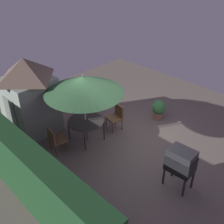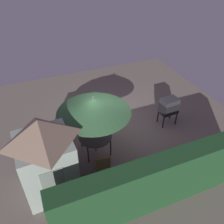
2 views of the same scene
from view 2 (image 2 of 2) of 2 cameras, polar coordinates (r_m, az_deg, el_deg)
The scene contains 9 objects.
ground_plane at distance 9.49m, azimuth -0.31°, elevation -4.32°, with size 11.00×11.00×0.00m, color #6B6056.
hedge_backdrop at distance 6.73m, azimuth 11.42°, elevation -16.58°, with size 5.97×0.55×1.78m.
garden_shed at distance 6.85m, azimuth -15.98°, elevation -10.44°, with size 1.62×1.61×2.64m.
patio_table at distance 8.16m, azimuth -4.13°, elevation -6.10°, with size 1.18×1.18×0.75m.
patio_umbrella at distance 7.33m, azimuth -4.58°, elevation 1.64°, with size 2.42×2.42×2.35m.
bbq_grill at distance 9.59m, azimuth 13.83°, elevation 1.36°, with size 0.73×0.54×1.20m.
chair_near_shed at distance 7.52m, azimuth -2.42°, elevation -12.56°, with size 0.52×0.52×0.90m.
chair_far_side at distance 9.17m, azimuth -5.12°, elevation -1.95°, with size 0.54×0.54×0.90m.
potted_plant_by_shed at distance 10.61m, azimuth -4.40°, elevation 3.35°, with size 0.52×0.52×0.75m.
Camera 2 is at (2.68, 6.67, 6.19)m, focal length 37.17 mm.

